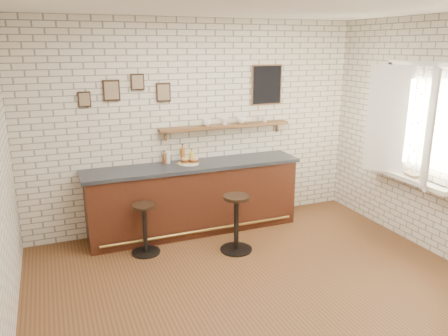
{
  "coord_description": "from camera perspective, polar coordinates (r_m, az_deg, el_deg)",
  "views": [
    {
      "loc": [
        -2.0,
        -3.97,
        2.62
      ],
      "look_at": [
        -0.03,
        0.9,
        1.15
      ],
      "focal_mm": 35.0,
      "sensor_mm": 36.0,
      "label": 1
    }
  ],
  "objects": [
    {
      "name": "bitters_bottle_amber",
      "position": [
        6.27,
        -5.42,
        1.75
      ],
      "size": [
        0.06,
        0.06,
        0.26
      ],
      "color": "#AA581B",
      "rests_on": "bar_counter"
    },
    {
      "name": "shelf_cup_c",
      "position": [
        6.53,
        2.28,
        6.27
      ],
      "size": [
        0.17,
        0.17,
        0.11
      ],
      "primitive_type": "imported",
      "rotation": [
        0.0,
        0.0,
        1.28
      ],
      "color": "white",
      "rests_on": "wall_shelf"
    },
    {
      "name": "potato_chips",
      "position": [
        6.17,
        -4.75,
        0.64
      ],
      "size": [
        0.27,
        0.18,
        0.0
      ],
      "color": "#E1B84F",
      "rests_on": "sandwich_plate"
    },
    {
      "name": "ground",
      "position": [
        5.16,
        4.24,
        -14.89
      ],
      "size": [
        5.0,
        5.0,
        0.0
      ],
      "primitive_type": "plane",
      "color": "brown",
      "rests_on": "ground"
    },
    {
      "name": "bitters_bottle_brown",
      "position": [
        6.21,
        -7.8,
        1.26
      ],
      "size": [
        0.06,
        0.06,
        0.19
      ],
      "color": "brown",
      "rests_on": "bar_counter"
    },
    {
      "name": "bar_counter",
      "position": [
        6.32,
        -3.91,
        -3.89
      ],
      "size": [
        3.1,
        0.65,
        1.01
      ],
      "color": "#471F13",
      "rests_on": "ground"
    },
    {
      "name": "book_upper",
      "position": [
        6.34,
        22.84,
        -0.77
      ],
      "size": [
        0.21,
        0.26,
        0.02
      ],
      "primitive_type": "imported",
      "rotation": [
        0.0,
        0.0,
        -0.24
      ],
      "color": "tan",
      "rests_on": "book_lower"
    },
    {
      "name": "wall_shelf",
      "position": [
        6.44,
        0.23,
        5.48
      ],
      "size": [
        2.0,
        0.18,
        0.18
      ],
      "color": "brown",
      "rests_on": "ground"
    },
    {
      "name": "sandwich_plate",
      "position": [
        6.18,
        -4.62,
        0.59
      ],
      "size": [
        0.28,
        0.28,
        0.01
      ],
      "primitive_type": "cylinder",
      "color": "white",
      "rests_on": "bar_counter"
    },
    {
      "name": "bar_stool_right",
      "position": [
        5.74,
        1.63,
        -6.98
      ],
      "size": [
        0.42,
        0.42,
        0.76
      ],
      "color": "black",
      "rests_on": "ground"
    },
    {
      "name": "condiment_bottle_yellow",
      "position": [
        6.32,
        -4.23,
        1.59
      ],
      "size": [
        0.06,
        0.06,
        0.18
      ],
      "color": "yellow",
      "rests_on": "bar_counter"
    },
    {
      "name": "shelf_cup_a",
      "position": [
        6.33,
        -2.23,
        5.95
      ],
      "size": [
        0.17,
        0.17,
        0.1
      ],
      "primitive_type": "imported",
      "rotation": [
        0.0,
        0.0,
        0.46
      ],
      "color": "white",
      "rests_on": "wall_shelf"
    },
    {
      "name": "bar_stool_left",
      "position": [
        5.77,
        -10.31,
        -7.62
      ],
      "size": [
        0.39,
        0.39,
        0.68
      ],
      "color": "black",
      "rests_on": "ground"
    },
    {
      "name": "shelf_cup_d",
      "position": [
        6.7,
        5.36,
        6.36
      ],
      "size": [
        0.1,
        0.1,
        0.08
      ],
      "primitive_type": "imported",
      "rotation": [
        0.0,
        0.0,
        0.11
      ],
      "color": "white",
      "rests_on": "wall_shelf"
    },
    {
      "name": "window_sill",
      "position": [
        6.37,
        22.93,
        -1.26
      ],
      "size": [
        0.2,
        1.35,
        0.06
      ],
      "color": "white",
      "rests_on": "ground"
    },
    {
      "name": "casement_window",
      "position": [
        6.18,
        23.38,
        5.37
      ],
      "size": [
        0.4,
        1.3,
        1.56
      ],
      "color": "white",
      "rests_on": "ground"
    },
    {
      "name": "book_lower",
      "position": [
        6.33,
        22.95,
        -0.97
      ],
      "size": [
        0.19,
        0.23,
        0.02
      ],
      "primitive_type": "imported",
      "rotation": [
        0.0,
        0.0,
        -0.13
      ],
      "color": "tan",
      "rests_on": "window_sill"
    },
    {
      "name": "shelf_cup_b",
      "position": [
        6.42,
        0.1,
        6.11
      ],
      "size": [
        0.16,
        0.16,
        0.1
      ],
      "primitive_type": "imported",
      "rotation": [
        0.0,
        0.0,
        0.72
      ],
      "color": "white",
      "rests_on": "wall_shelf"
    },
    {
      "name": "bitters_bottle_white",
      "position": [
        6.22,
        -7.32,
        1.39
      ],
      "size": [
        0.06,
        0.06,
        0.22
      ],
      "color": "white",
      "rests_on": "bar_counter"
    },
    {
      "name": "back_wall_decor",
      "position": [
        6.38,
        -1.5,
        10.52
      ],
      "size": [
        2.96,
        0.02,
        0.56
      ],
      "color": "black",
      "rests_on": "ground"
    },
    {
      "name": "ciabatta_sandwich",
      "position": [
        6.17,
        -4.53,
        1.03
      ],
      "size": [
        0.28,
        0.2,
        0.08
      ],
      "color": "tan",
      "rests_on": "sandwich_plate"
    }
  ]
}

